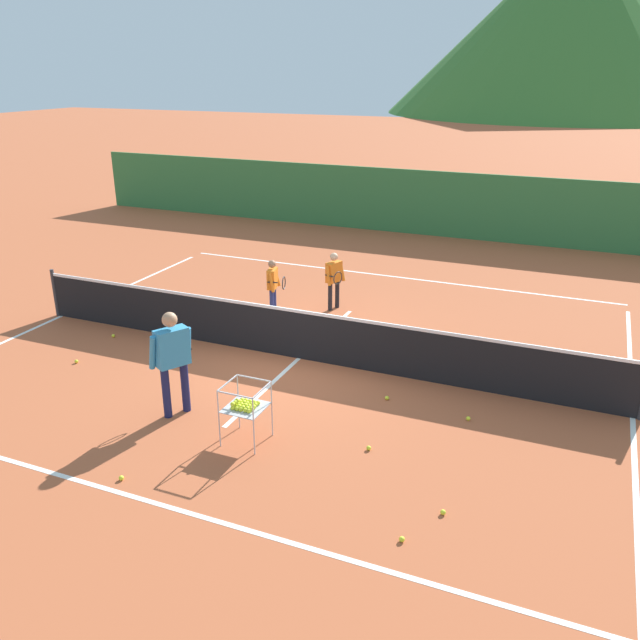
{
  "coord_description": "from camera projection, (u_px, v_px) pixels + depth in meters",
  "views": [
    {
      "loc": [
        4.74,
        -10.19,
        5.15
      ],
      "look_at": [
        0.57,
        -0.34,
        0.98
      ],
      "focal_mm": 36.82,
      "sensor_mm": 36.0,
      "label": 1
    }
  ],
  "objects": [
    {
      "name": "ground_plane",
      "position": [
        299.0,
        358.0,
        12.33
      ],
      "size": [
        120.0,
        120.0,
        0.0
      ],
      "primitive_type": "plane",
      "color": "#B25633"
    },
    {
      "name": "line_baseline_near",
      "position": [
        145.0,
        500.0,
        8.31
      ],
      "size": [
        11.48,
        0.08,
        0.01
      ],
      "primitive_type": "cube",
      "color": "white",
      "rests_on": "ground"
    },
    {
      "name": "line_baseline_far",
      "position": [
        388.0,
        276.0,
        17.14
      ],
      "size": [
        11.48,
        0.08,
        0.01
      ],
      "primitive_type": "cube",
      "color": "white",
      "rests_on": "ground"
    },
    {
      "name": "line_sideline_west",
      "position": [
        62.0,
        316.0,
        14.41
      ],
      "size": [
        0.08,
        10.29,
        0.01
      ],
      "primitive_type": "cube",
      "color": "white",
      "rests_on": "ground"
    },
    {
      "name": "line_sideline_east",
      "position": [
        633.0,
        418.0,
        10.24
      ],
      "size": [
        0.08,
        10.29,
        0.01
      ],
      "primitive_type": "cube",
      "color": "white",
      "rests_on": "ground"
    },
    {
      "name": "line_service_center",
      "position": [
        299.0,
        358.0,
        12.33
      ],
      "size": [
        0.08,
        5.49,
        0.01
      ],
      "primitive_type": "cube",
      "color": "white",
      "rests_on": "ground"
    },
    {
      "name": "tennis_net",
      "position": [
        299.0,
        334.0,
        12.15
      ],
      "size": [
        11.76,
        0.08,
        1.05
      ],
      "color": "#333338",
      "rests_on": "ground"
    },
    {
      "name": "instructor",
      "position": [
        173.0,
        354.0,
        10.02
      ],
      "size": [
        0.55,
        0.85,
        1.71
      ],
      "color": "#191E4C",
      "rests_on": "ground"
    },
    {
      "name": "student_0",
      "position": [
        273.0,
        282.0,
        14.23
      ],
      "size": [
        0.51,
        0.55,
        1.24
      ],
      "color": "navy",
      "rests_on": "ground"
    },
    {
      "name": "student_1",
      "position": [
        334.0,
        276.0,
        14.54
      ],
      "size": [
        0.42,
        0.7,
        1.3
      ],
      "color": "black",
      "rests_on": "ground"
    },
    {
      "name": "ball_cart",
      "position": [
        245.0,
        405.0,
        9.42
      ],
      "size": [
        0.58,
        0.58,
        0.9
      ],
      "color": "#B7B7BC",
      "rests_on": "ground"
    },
    {
      "name": "tennis_ball_0",
      "position": [
        113.0,
        336.0,
        13.26
      ],
      "size": [
        0.07,
        0.07,
        0.07
      ],
      "primitive_type": "sphere",
      "color": "yellow",
      "rests_on": "ground"
    },
    {
      "name": "tennis_ball_1",
      "position": [
        369.0,
        448.0,
        9.38
      ],
      "size": [
        0.07,
        0.07,
        0.07
      ],
      "primitive_type": "sphere",
      "color": "yellow",
      "rests_on": "ground"
    },
    {
      "name": "tennis_ball_2",
      "position": [
        402.0,
        539.0,
        7.57
      ],
      "size": [
        0.07,
        0.07,
        0.07
      ],
      "primitive_type": "sphere",
      "color": "yellow",
      "rests_on": "ground"
    },
    {
      "name": "tennis_ball_4",
      "position": [
        468.0,
        418.0,
        10.16
      ],
      "size": [
        0.07,
        0.07,
        0.07
      ],
      "primitive_type": "sphere",
      "color": "yellow",
      "rests_on": "ground"
    },
    {
      "name": "tennis_ball_5",
      "position": [
        387.0,
        398.0,
        10.79
      ],
      "size": [
        0.07,
        0.07,
        0.07
      ],
      "primitive_type": "sphere",
      "color": "yellow",
      "rests_on": "ground"
    },
    {
      "name": "tennis_ball_6",
      "position": [
        121.0,
        478.0,
        8.7
      ],
      "size": [
        0.07,
        0.07,
        0.07
      ],
      "primitive_type": "sphere",
      "color": "yellow",
      "rests_on": "ground"
    },
    {
      "name": "tennis_ball_7",
      "position": [
        443.0,
        512.0,
        8.03
      ],
      "size": [
        0.07,
        0.07,
        0.07
      ],
      "primitive_type": "sphere",
      "color": "yellow",
      "rests_on": "ground"
    },
    {
      "name": "tennis_ball_8",
      "position": [
        76.0,
        361.0,
        12.12
      ],
      "size": [
        0.07,
        0.07,
        0.07
      ],
      "primitive_type": "sphere",
      "color": "yellow",
      "rests_on": "ground"
    },
    {
      "name": "windscreen_fence",
      "position": [
        434.0,
        204.0,
        20.85
      ],
      "size": [
        25.26,
        0.08,
        2.06
      ],
      "primitive_type": "cube",
      "color": "#33753D",
      "rests_on": "ground"
    },
    {
      "name": "hill_0",
      "position": [
        573.0,
        21.0,
        71.55
      ],
      "size": [
        39.56,
        39.56,
        19.27
      ],
      "primitive_type": "cone",
      "color": "#38702D",
      "rests_on": "ground"
    }
  ]
}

